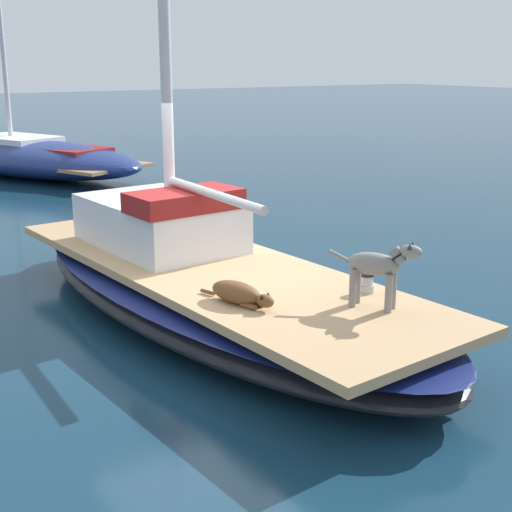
% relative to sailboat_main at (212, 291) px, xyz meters
% --- Properties ---
extents(ground_plane, '(120.00, 120.00, 0.00)m').
position_rel_sailboat_main_xyz_m(ground_plane, '(0.00, 0.00, -0.34)').
color(ground_plane, '#143347').
extents(sailboat_main, '(3.24, 7.45, 0.66)m').
position_rel_sailboat_main_xyz_m(sailboat_main, '(0.00, 0.00, 0.00)').
color(sailboat_main, black).
rests_on(sailboat_main, ground).
extents(cabin_house, '(1.62, 2.35, 0.84)m').
position_rel_sailboat_main_xyz_m(cabin_house, '(-0.12, 1.11, 0.67)').
color(cabin_house, silver).
rests_on(cabin_house, sailboat_main).
extents(dog_grey, '(0.55, 0.85, 0.70)m').
position_rel_sailboat_main_xyz_m(dog_grey, '(0.66, -2.17, 0.75)').
color(dog_grey, gray).
rests_on(dog_grey, sailboat_main).
extents(dog_brown, '(0.44, 0.93, 0.22)m').
position_rel_sailboat_main_xyz_m(dog_brown, '(-0.41, -1.34, 0.43)').
color(dog_brown, brown).
rests_on(dog_brown, sailboat_main).
extents(deck_winch, '(0.16, 0.16, 0.21)m').
position_rel_sailboat_main_xyz_m(deck_winch, '(0.90, -1.74, 0.42)').
color(deck_winch, '#B7B7BC').
rests_on(deck_winch, sailboat_main).
extents(moored_boat_far_astern, '(5.51, 8.02, 5.97)m').
position_rel_sailboat_main_xyz_m(moored_boat_far_astern, '(1.09, 12.06, 0.18)').
color(moored_boat_far_astern, navy).
rests_on(moored_boat_far_astern, ground).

